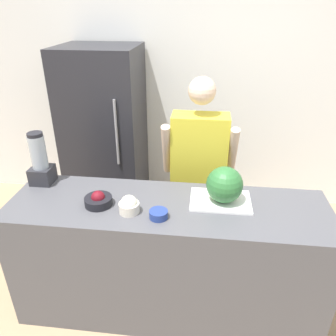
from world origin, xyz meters
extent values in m
cube|color=white|center=(0.00, 1.94, 1.30)|extent=(8.00, 0.06, 2.60)
cube|color=#4C4C51|center=(0.00, 0.30, 0.45)|extent=(2.08, 0.61, 0.90)
cube|color=#232328|center=(-0.78, 1.54, 0.86)|extent=(0.73, 0.69, 1.72)
cylinder|color=gray|center=(-0.56, 1.19, 1.03)|extent=(0.02, 0.02, 0.60)
cube|color=#4C608C|center=(0.18, 0.94, 0.38)|extent=(0.33, 0.18, 0.76)
cube|color=gold|center=(0.18, 0.94, 1.03)|extent=(0.44, 0.22, 0.54)
sphere|color=beige|center=(0.18, 0.94, 1.48)|extent=(0.21, 0.21, 0.21)
cylinder|color=beige|center=(-0.08, 0.90, 1.02)|extent=(0.07, 0.22, 0.46)
cylinder|color=beige|center=(0.44, 0.90, 1.02)|extent=(0.07, 0.22, 0.46)
cube|color=white|center=(0.34, 0.38, 0.91)|extent=(0.39, 0.28, 0.01)
sphere|color=#2D6B33|center=(0.36, 0.38, 1.03)|extent=(0.23, 0.23, 0.23)
cylinder|color=black|center=(-0.44, 0.25, 0.93)|extent=(0.18, 0.18, 0.05)
sphere|color=maroon|center=(-0.44, 0.25, 0.95)|extent=(0.09, 0.09, 0.09)
cylinder|color=beige|center=(-0.22, 0.20, 0.93)|extent=(0.13, 0.13, 0.06)
sphere|color=white|center=(-0.22, 0.20, 0.96)|extent=(0.10, 0.10, 0.10)
cylinder|color=navy|center=(-0.04, 0.16, 0.92)|extent=(0.11, 0.11, 0.05)
cube|color=#28282D|center=(-0.92, 0.49, 0.96)|extent=(0.15, 0.15, 0.12)
cylinder|color=#99A3AD|center=(-0.92, 0.49, 1.14)|extent=(0.11, 0.11, 0.24)
cylinder|color=black|center=(-0.92, 0.49, 1.27)|extent=(0.10, 0.10, 0.02)
camera|label=1|loc=(0.21, -1.45, 2.06)|focal=35.00mm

